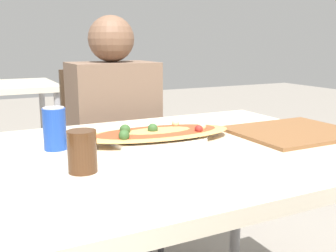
{
  "coord_description": "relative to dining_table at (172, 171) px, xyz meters",
  "views": [
    {
      "loc": [
        -0.52,
        -1.01,
        1.06
      ],
      "look_at": [
        0.0,
        0.03,
        0.81
      ],
      "focal_mm": 42.0,
      "sensor_mm": 36.0,
      "label": 1
    }
  ],
  "objects": [
    {
      "name": "drink_glass",
      "position": [
        -0.29,
        -0.1,
        0.12
      ],
      "size": [
        0.07,
        0.07,
        0.1
      ],
      "color": "#4C2D19",
      "rests_on": "dining_table"
    },
    {
      "name": "serving_tray",
      "position": [
        0.46,
        -0.02,
        0.08
      ],
      "size": [
        0.4,
        0.34,
        0.01
      ],
      "color": "brown",
      "rests_on": "dining_table"
    },
    {
      "name": "pizza_main",
      "position": [
        0.0,
        0.1,
        0.09
      ],
      "size": [
        0.51,
        0.32,
        0.06
      ],
      "color": "white",
      "rests_on": "dining_table"
    },
    {
      "name": "chair_far_seated",
      "position": [
        0.05,
        0.78,
        -0.15
      ],
      "size": [
        0.4,
        0.4,
        0.93
      ],
      "rotation": [
        0.0,
        0.0,
        3.14
      ],
      "color": "#3F2D1E",
      "rests_on": "ground_plane"
    },
    {
      "name": "person_seated",
      "position": [
        0.05,
        0.67,
        0.02
      ],
      "size": [
        0.38,
        0.28,
        1.18
      ],
      "rotation": [
        0.0,
        0.0,
        3.14
      ],
      "color": "#2D2D38",
      "rests_on": "ground_plane"
    },
    {
      "name": "dining_table",
      "position": [
        0.0,
        0.0,
        0.0
      ],
      "size": [
        1.2,
        0.9,
        0.75
      ],
      "color": "beige",
      "rests_on": "ground_plane"
    },
    {
      "name": "soda_can",
      "position": [
        -0.31,
        0.14,
        0.14
      ],
      "size": [
        0.07,
        0.07,
        0.12
      ],
      "color": "#1E47B2",
      "rests_on": "dining_table"
    }
  ]
}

